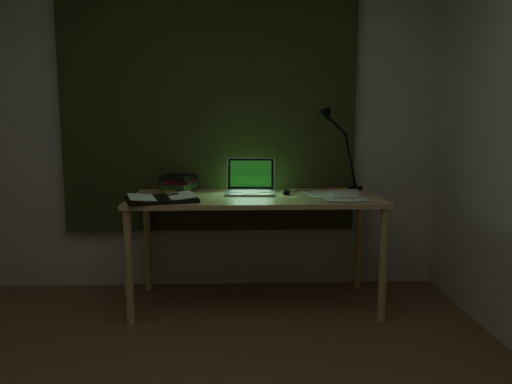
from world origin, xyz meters
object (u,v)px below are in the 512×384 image
at_px(open_textbook, 162,198).
at_px(book_stack, 179,183).
at_px(desk_lamp, 357,152).
at_px(desk, 255,251).
at_px(laptop, 250,177).
at_px(loose_papers, 335,194).

xyz_separation_m(open_textbook, book_stack, (0.06, 0.43, 0.04)).
height_order(open_textbook, desk_lamp, desk_lamp).
height_order(desk, laptop, laptop).
bearing_deg(book_stack, loose_papers, -13.33).
distance_m(desk, desk_lamp, 1.06).
distance_m(laptop, desk_lamp, 0.84).
distance_m(book_stack, desk_lamp, 1.33).
height_order(laptop, open_textbook, laptop).
distance_m(desk, loose_papers, 0.68).
height_order(laptop, loose_papers, laptop).
relative_size(laptop, book_stack, 1.66).
bearing_deg(open_textbook, loose_papers, -7.64).
bearing_deg(laptop, open_textbook, -151.31).
relative_size(loose_papers, desk_lamp, 0.71).
height_order(book_stack, loose_papers, book_stack).
bearing_deg(desk_lamp, open_textbook, -170.10).
bearing_deg(desk_lamp, laptop, -174.46).
xyz_separation_m(book_stack, desk_lamp, (1.31, 0.06, 0.22)).
relative_size(open_textbook, loose_papers, 1.09).
distance_m(laptop, loose_papers, 0.60).
relative_size(desk, open_textbook, 3.89).
relative_size(laptop, open_textbook, 0.89).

